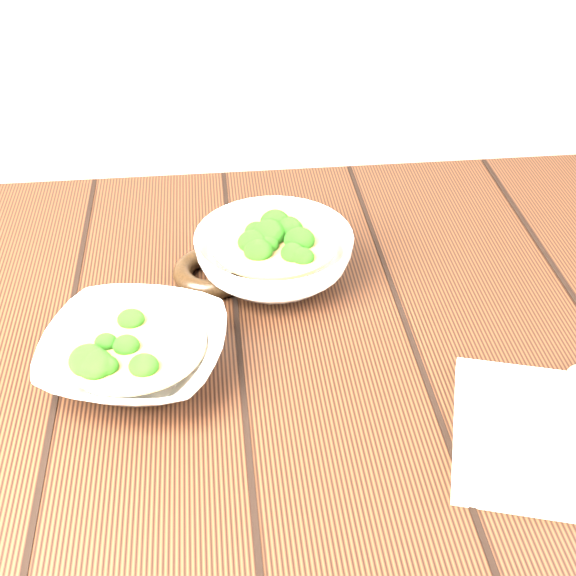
{
  "coord_description": "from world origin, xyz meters",
  "views": [
    {
      "loc": [
        -0.04,
        -0.73,
        1.35
      ],
      "look_at": [
        0.04,
        0.02,
        0.8
      ],
      "focal_mm": 50.0,
      "sensor_mm": 36.0,
      "label": 1
    }
  ],
  "objects_px": {
    "trivet": "(213,272)",
    "soup_bowl_front": "(135,353)",
    "table": "(257,405)",
    "soup_bowl_back": "(274,254)",
    "napkin": "(576,441)"
  },
  "relations": [
    {
      "from": "trivet",
      "to": "soup_bowl_front",
      "type": "bearing_deg",
      "value": -118.58
    },
    {
      "from": "table",
      "to": "soup_bowl_back",
      "type": "distance_m",
      "value": 0.19
    },
    {
      "from": "trivet",
      "to": "napkin",
      "type": "height_order",
      "value": "trivet"
    },
    {
      "from": "table",
      "to": "trivet",
      "type": "relative_size",
      "value": 11.9
    },
    {
      "from": "soup_bowl_back",
      "to": "trivet",
      "type": "relative_size",
      "value": 2.54
    },
    {
      "from": "soup_bowl_front",
      "to": "table",
      "type": "bearing_deg",
      "value": 21.53
    },
    {
      "from": "soup_bowl_back",
      "to": "trivet",
      "type": "distance_m",
      "value": 0.08
    },
    {
      "from": "napkin",
      "to": "soup_bowl_front",
      "type": "bearing_deg",
      "value": 177.24
    },
    {
      "from": "soup_bowl_back",
      "to": "soup_bowl_front",
      "type": "bearing_deg",
      "value": -135.93
    },
    {
      "from": "soup_bowl_front",
      "to": "napkin",
      "type": "bearing_deg",
      "value": -19.93
    },
    {
      "from": "trivet",
      "to": "napkin",
      "type": "bearing_deg",
      "value": -42.71
    },
    {
      "from": "soup_bowl_front",
      "to": "trivet",
      "type": "distance_m",
      "value": 0.19
    },
    {
      "from": "soup_bowl_front",
      "to": "soup_bowl_back",
      "type": "relative_size",
      "value": 0.93
    },
    {
      "from": "soup_bowl_back",
      "to": "trivet",
      "type": "xyz_separation_m",
      "value": [
        -0.08,
        0.0,
        -0.02
      ]
    },
    {
      "from": "table",
      "to": "napkin",
      "type": "xyz_separation_m",
      "value": [
        0.3,
        -0.21,
        0.13
      ]
    }
  ]
}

